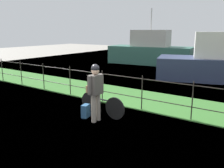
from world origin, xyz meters
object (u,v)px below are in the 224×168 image
backpack_on_paving (86,111)px  moored_boat_mid (222,63)px  wooden_crate (92,89)px  cyclist_person (96,88)px  terrier_dog (93,83)px  bicycle_main (101,105)px  moored_boat_near (150,51)px

backpack_on_paving → moored_boat_mid: moored_boat_mid is taller
wooden_crate → moored_boat_mid: 8.20m
wooden_crate → cyclist_person: bearing=-42.9°
wooden_crate → terrier_dog: terrier_dog is taller
terrier_dog → moored_boat_mid: moored_boat_mid is taller
bicycle_main → terrier_dog: size_ratio=5.31×
backpack_on_paving → moored_boat_mid: size_ratio=0.06×
moored_boat_near → moored_boat_mid: (5.90, -3.61, -0.06)m
moored_boat_near → cyclist_person: bearing=-71.3°
bicycle_main → terrier_dog: 0.71m
terrier_dog → moored_boat_mid: 8.19m
bicycle_main → backpack_on_paving: size_ratio=4.22×
moored_boat_mid → terrier_dog: bearing=-106.7°
bicycle_main → cyclist_person: bearing=-72.5°
bicycle_main → terrier_dog: terrier_dog is taller
terrier_dog → backpack_on_paving: bearing=-85.2°
terrier_dog → moored_boat_near: size_ratio=0.05×
cyclist_person → backpack_on_paving: (-0.45, 0.06, -0.80)m
wooden_crate → backpack_on_paving: (0.06, -0.41, -0.59)m
wooden_crate → backpack_on_paving: size_ratio=0.86×
terrier_dog → cyclist_person: cyclist_person is taller
cyclist_person → moored_boat_near: (-4.03, 11.93, -0.02)m
terrier_dog → moored_boat_mid: bearing=73.3°
bicycle_main → cyclist_person: 0.80m
wooden_crate → moored_boat_mid: (2.38, 7.84, 0.13)m
wooden_crate → moored_boat_mid: bearing=73.1°
backpack_on_paving → moored_boat_near: size_ratio=0.06×
bicycle_main → moored_boat_mid: (2.02, 7.86, 0.56)m
wooden_crate → cyclist_person: cyclist_person is taller
wooden_crate → moored_boat_mid: moored_boat_mid is taller
terrier_dog → moored_boat_mid: size_ratio=0.05×
terrier_dog → cyclist_person: size_ratio=0.19×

